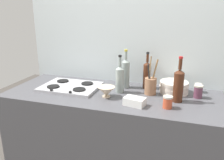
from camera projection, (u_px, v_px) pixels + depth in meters
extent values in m
cube|color=#4C4C51|center=(112.00, 140.00, 2.07)|extent=(1.80, 0.70, 0.90)
cube|color=silver|center=(124.00, 54.00, 2.20)|extent=(1.90, 0.06, 2.34)
cube|color=#B2B2B7|center=(71.00, 87.00, 2.07)|extent=(0.50, 0.38, 0.02)
cylinder|color=black|center=(53.00, 87.00, 2.02)|extent=(0.11, 0.11, 0.01)
cylinder|color=black|center=(79.00, 89.00, 1.95)|extent=(0.11, 0.11, 0.01)
cylinder|color=black|center=(63.00, 81.00, 2.18)|extent=(0.11, 0.11, 0.01)
cylinder|color=black|center=(87.00, 83.00, 2.11)|extent=(0.11, 0.11, 0.01)
cylinder|color=black|center=(51.00, 90.00, 1.93)|extent=(0.02, 0.02, 0.02)
cylinder|color=black|center=(70.00, 92.00, 1.88)|extent=(0.02, 0.02, 0.02)
cylinder|color=silver|center=(174.00, 92.00, 1.95)|extent=(0.24, 0.24, 0.01)
cylinder|color=silver|center=(174.00, 91.00, 1.95)|extent=(0.24, 0.24, 0.01)
cylinder|color=silver|center=(174.00, 89.00, 1.95)|extent=(0.24, 0.24, 0.01)
cylinder|color=silver|center=(174.00, 88.00, 1.94)|extent=(0.24, 0.24, 0.01)
cylinder|color=silver|center=(174.00, 86.00, 1.94)|extent=(0.24, 0.24, 0.01)
cylinder|color=silver|center=(174.00, 85.00, 1.94)|extent=(0.24, 0.24, 0.01)
cylinder|color=silver|center=(174.00, 84.00, 1.93)|extent=(0.24, 0.24, 0.01)
cylinder|color=silver|center=(174.00, 82.00, 1.93)|extent=(0.24, 0.24, 0.01)
cylinder|color=gray|center=(120.00, 81.00, 1.94)|extent=(0.07, 0.07, 0.20)
cone|color=gray|center=(120.00, 68.00, 1.90)|extent=(0.07, 0.07, 0.03)
cylinder|color=gray|center=(120.00, 62.00, 1.89)|extent=(0.02, 0.02, 0.08)
cylinder|color=black|center=(120.00, 56.00, 1.87)|extent=(0.03, 0.03, 0.02)
cylinder|color=gray|center=(125.00, 75.00, 2.06)|extent=(0.07, 0.07, 0.24)
cone|color=gray|center=(126.00, 61.00, 2.02)|extent=(0.07, 0.07, 0.03)
cylinder|color=gray|center=(126.00, 55.00, 2.00)|extent=(0.02, 0.02, 0.07)
cylinder|color=gold|center=(126.00, 50.00, 1.99)|extent=(0.03, 0.03, 0.02)
cylinder|color=#472314|center=(178.00, 87.00, 1.74)|extent=(0.08, 0.08, 0.23)
cone|color=#472314|center=(180.00, 71.00, 1.70)|extent=(0.08, 0.08, 0.03)
cylinder|color=#472314|center=(180.00, 64.00, 1.69)|extent=(0.03, 0.03, 0.08)
cylinder|color=#B21E1E|center=(181.00, 58.00, 1.67)|extent=(0.03, 0.03, 0.02)
cylinder|color=#472314|center=(147.00, 76.00, 2.04)|extent=(0.07, 0.07, 0.22)
cone|color=#472314|center=(147.00, 63.00, 2.01)|extent=(0.07, 0.07, 0.02)
cylinder|color=#472314|center=(148.00, 58.00, 1.99)|extent=(0.02, 0.02, 0.07)
cylinder|color=black|center=(148.00, 53.00, 1.98)|extent=(0.03, 0.03, 0.02)
cylinder|color=beige|center=(106.00, 96.00, 1.86)|extent=(0.06, 0.06, 0.01)
cone|color=beige|center=(106.00, 91.00, 1.85)|extent=(0.14, 0.14, 0.08)
cube|color=white|center=(135.00, 101.00, 1.69)|extent=(0.17, 0.13, 0.06)
cylinder|color=#996B4C|center=(150.00, 86.00, 1.91)|extent=(0.10, 0.10, 0.14)
cylinder|color=#262626|center=(149.00, 76.00, 1.87)|extent=(0.03, 0.03, 0.20)
cylinder|color=#997247|center=(150.00, 72.00, 1.87)|extent=(0.02, 0.03, 0.26)
cylinder|color=#B7B7B2|center=(150.00, 75.00, 1.87)|extent=(0.03, 0.03, 0.21)
cylinder|color=#997247|center=(154.00, 74.00, 1.88)|extent=(0.06, 0.03, 0.24)
cylinder|color=#C64C2D|center=(168.00, 103.00, 1.65)|extent=(0.07, 0.07, 0.08)
cylinder|color=beige|center=(168.00, 97.00, 1.63)|extent=(0.07, 0.07, 0.01)
cylinder|color=#9E998C|center=(198.00, 89.00, 1.96)|extent=(0.06, 0.06, 0.06)
cylinder|color=beige|center=(198.00, 84.00, 1.95)|extent=(0.06, 0.06, 0.01)
cylinder|color=#66384C|center=(198.00, 92.00, 1.83)|extent=(0.07, 0.07, 0.09)
cylinder|color=beige|center=(199.00, 86.00, 1.82)|extent=(0.07, 0.07, 0.01)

